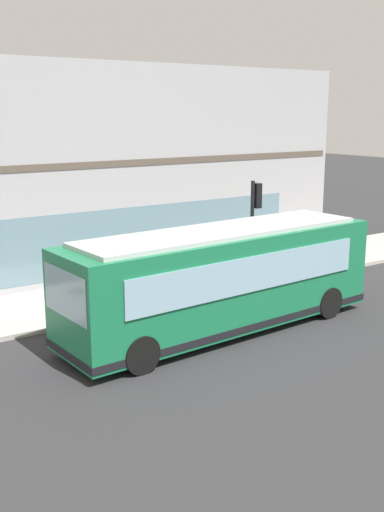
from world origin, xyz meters
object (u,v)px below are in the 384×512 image
(city_bus_nearside, at_px, (222,280))
(pedestrian_near_hydrant, at_px, (109,271))
(pedestrian_by_light_pole, at_px, (278,252))
(pedestrian_near_building_entrance, at_px, (334,235))
(fire_hydrant, at_px, (234,253))
(traffic_light_near_corner, at_px, (255,212))

(city_bus_nearside, height_order, pedestrian_near_hydrant, city_bus_nearside)
(pedestrian_by_light_pole, xyz_separation_m, pedestrian_near_building_entrance, (1.08, -4.26, 0.03))
(pedestrian_by_light_pole, xyz_separation_m, pedestrian_near_hydrant, (1.03, 6.73, 0.02))
(fire_hydrant, xyz_separation_m, pedestrian_by_light_pole, (-2.80, 0.08, 0.56))
(pedestrian_near_hydrant, xyz_separation_m, pedestrian_near_building_entrance, (0.06, -10.99, 0.01))
(city_bus_nearside, distance_m, traffic_light_near_corner, 5.15)
(city_bus_nearside, distance_m, fire_hydrant, 8.22)
(city_bus_nearside, distance_m, pedestrian_by_light_pole, 6.26)
(fire_hydrant, bearing_deg, traffic_light_near_corner, 154.07)
(traffic_light_near_corner, xyz_separation_m, pedestrian_by_light_pole, (0.21, -1.39, -1.72))
(city_bus_nearside, distance_m, pedestrian_near_building_entrance, 10.51)
(pedestrian_by_light_pole, distance_m, pedestrian_near_hydrant, 6.81)
(city_bus_nearside, xyz_separation_m, pedestrian_by_light_pole, (3.36, -5.26, -0.49))
(city_bus_nearside, bearing_deg, pedestrian_near_building_entrance, -64.96)
(city_bus_nearside, xyz_separation_m, pedestrian_near_building_entrance, (4.44, -9.51, -0.46))
(traffic_light_near_corner, relative_size, fire_hydrant, 5.12)
(pedestrian_near_hydrant, bearing_deg, pedestrian_near_building_entrance, -89.71)
(fire_hydrant, height_order, pedestrian_near_building_entrance, pedestrian_near_building_entrance)
(fire_hydrant, relative_size, pedestrian_by_light_pole, 0.46)
(city_bus_nearside, bearing_deg, pedestrian_near_hydrant, 18.55)
(traffic_light_near_corner, relative_size, pedestrian_by_light_pole, 2.36)
(city_bus_nearside, bearing_deg, pedestrian_by_light_pole, -57.40)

